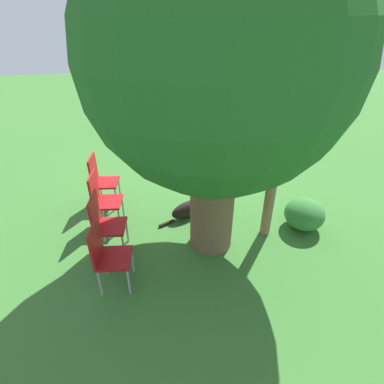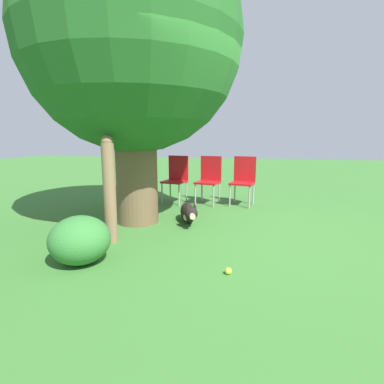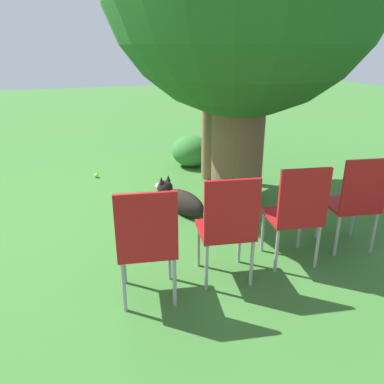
# 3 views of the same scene
# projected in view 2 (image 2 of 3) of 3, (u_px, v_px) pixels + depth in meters

# --- Properties ---
(ground_plane) EXTENTS (30.00, 30.00, 0.00)m
(ground_plane) POSITION_uv_depth(u_px,v_px,m) (220.00, 230.00, 4.34)
(ground_plane) COLOR #38702D
(oak_tree) EXTENTS (3.17, 3.17, 4.27)m
(oak_tree) POSITION_uv_depth(u_px,v_px,m) (132.00, 44.00, 4.30)
(oak_tree) COLOR brown
(oak_tree) RESTS_ON ground_plane
(dog) EXTENTS (1.06, 0.50, 0.39)m
(dog) POSITION_uv_depth(u_px,v_px,m) (188.00, 213.00, 4.70)
(dog) COLOR black
(dog) RESTS_ON ground_plane
(fence_post) EXTENTS (0.16, 0.16, 1.36)m
(fence_post) POSITION_uv_depth(u_px,v_px,m) (109.00, 189.00, 3.75)
(fence_post) COLOR #846647
(fence_post) RESTS_ON ground_plane
(red_chair_0) EXTENTS (0.49, 0.51, 0.96)m
(red_chair_0) POSITION_uv_depth(u_px,v_px,m) (243.00, 178.00, 5.91)
(red_chair_0) COLOR #B21419
(red_chair_0) RESTS_ON ground_plane
(red_chair_1) EXTENTS (0.49, 0.51, 0.96)m
(red_chair_1) POSITION_uv_depth(u_px,v_px,m) (209.00, 177.00, 6.02)
(red_chair_1) COLOR #B21419
(red_chair_1) RESTS_ON ground_plane
(red_chair_2) EXTENTS (0.49, 0.51, 0.96)m
(red_chair_2) POSITION_uv_depth(u_px,v_px,m) (176.00, 176.00, 6.13)
(red_chair_2) COLOR #B21419
(red_chair_2) RESTS_ON ground_plane
(red_chair_3) EXTENTS (0.49, 0.51, 0.96)m
(red_chair_3) POSITION_uv_depth(u_px,v_px,m) (145.00, 176.00, 6.25)
(red_chair_3) COLOR #B21419
(red_chair_3) RESTS_ON ground_plane
(tennis_ball) EXTENTS (0.07, 0.07, 0.07)m
(tennis_ball) POSITION_uv_depth(u_px,v_px,m) (228.00, 271.00, 2.95)
(tennis_ball) COLOR #CCE033
(tennis_ball) RESTS_ON ground_plane
(low_shrub) EXTENTS (0.64, 0.64, 0.52)m
(low_shrub) POSITION_uv_depth(u_px,v_px,m) (80.00, 240.00, 3.18)
(low_shrub) COLOR #337533
(low_shrub) RESTS_ON ground_plane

